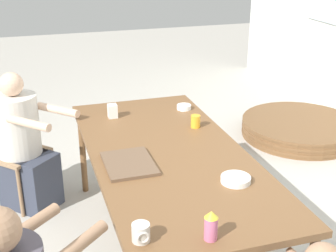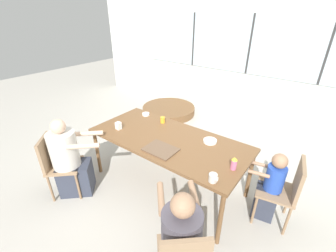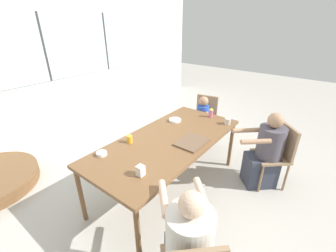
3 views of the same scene
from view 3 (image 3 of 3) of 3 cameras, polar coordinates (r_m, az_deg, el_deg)
name	(u,v)px [view 3 (image 3 of 3)]	position (r m, az deg, el deg)	size (l,w,h in m)	color
ground_plane	(168,188)	(3.19, 0.00, -15.38)	(16.00, 16.00, 0.00)	#B2ADA3
wall_back_with_windows	(46,61)	(4.63, -28.62, 14.34)	(8.40, 0.08, 2.80)	silver
dining_table	(168,143)	(2.77, 0.00, -4.30)	(2.10, 0.96, 0.76)	brown
chair_for_man_blue_shirt	(278,151)	(3.31, 26.21, -5.69)	(0.56, 0.56, 0.87)	#937556
chair_for_toddler	(205,116)	(4.08, 9.34, 2.62)	(0.47, 0.47, 0.87)	#937556
person_woman_green_shirt	(187,252)	(1.97, 4.94, -29.30)	(0.68, 0.67, 1.10)	#333847
person_man_blue_shirt	(265,155)	(3.25, 23.43, -6.68)	(0.65, 0.67, 1.06)	#333847
person_toddler	(202,123)	(3.98, 8.54, 0.64)	(0.40, 0.26, 0.91)	#333847
food_tray_dark	(192,142)	(2.68, 6.05, -4.10)	(0.38, 0.29, 0.02)	brown
coffee_mug	(228,121)	(3.23, 14.93, 1.19)	(0.09, 0.08, 0.09)	beige
sippy_cup	(211,112)	(3.40, 10.86, 3.45)	(0.06, 0.06, 0.15)	#CC668C
juice_glass	(130,139)	(2.70, -9.71, -3.31)	(0.07, 0.07, 0.09)	gold
milk_carton_small	(140,171)	(2.15, -7.01, -11.18)	(0.07, 0.07, 0.10)	silver
bowl_white_shallow	(175,120)	(3.22, 1.76, 1.51)	(0.17, 0.17, 0.03)	white
bowl_cereal	(102,154)	(2.54, -16.50, -6.73)	(0.11, 0.11, 0.04)	white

